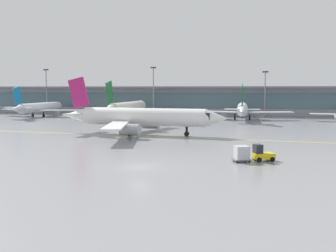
{
  "coord_description": "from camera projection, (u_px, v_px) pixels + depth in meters",
  "views": [
    {
      "loc": [
        11.13,
        -40.33,
        8.92
      ],
      "look_at": [
        -0.06,
        17.17,
        3.0
      ],
      "focal_mm": 39.85,
      "sensor_mm": 36.0,
      "label": 1
    }
  ],
  "objects": [
    {
      "name": "apron_light_mast_2",
      "position": [
        265.0,
        92.0,
        116.7
      ],
      "size": [
        1.8,
        0.36,
        14.32
      ],
      "color": "gray",
      "rests_on": "ground_plane"
    },
    {
      "name": "baggage_tug",
      "position": [
        262.0,
        154.0,
        45.83
      ],
      "size": [
        2.93,
        2.33,
        2.1
      ],
      "rotation": [
        0.0,
        0.0,
        0.36
      ],
      "color": "yellow",
      "rests_on": "ground_plane"
    },
    {
      "name": "gate_airplane_1",
      "position": [
        128.0,
        108.0,
        108.27
      ],
      "size": [
        30.73,
        33.08,
        10.96
      ],
      "rotation": [
        0.0,
        0.0,
        1.51
      ],
      "color": "silver",
      "rests_on": "ground_plane"
    },
    {
      "name": "apron_light_mast_1",
      "position": [
        153.0,
        89.0,
        121.49
      ],
      "size": [
        1.8,
        0.36,
        15.88
      ],
      "color": "gray",
      "rests_on": "ground_plane"
    },
    {
      "name": "gate_airplane_0",
      "position": [
        40.0,
        107.0,
        118.64
      ],
      "size": [
        26.86,
        28.9,
        9.57
      ],
      "rotation": [
        0.0,
        0.0,
        1.52
      ],
      "color": "silver",
      "rests_on": "ground_plane"
    },
    {
      "name": "gate_airplane_2",
      "position": [
        242.0,
        109.0,
        107.03
      ],
      "size": [
        28.36,
        30.41,
        10.1
      ],
      "rotation": [
        0.0,
        0.0,
        1.56
      ],
      "color": "silver",
      "rests_on": "ground_plane"
    },
    {
      "name": "terminal_concourse",
      "position": [
        207.0,
        100.0,
        127.47
      ],
      "size": [
        167.85,
        11.0,
        9.6
      ],
      "color": "#8C939E",
      "rests_on": "ground_plane"
    },
    {
      "name": "taxiing_regional_jet",
      "position": [
        141.0,
        117.0,
        71.75
      ],
      "size": [
        33.95,
        31.47,
        11.24
      ],
      "rotation": [
        0.0,
        0.0,
        -0.08
      ],
      "color": "white",
      "rests_on": "ground_plane"
    },
    {
      "name": "taxiway_centreline_stripe",
      "position": [
        141.0,
        136.0,
        70.02
      ],
      "size": [
        109.68,
        9.12,
        0.01
      ],
      "primitive_type": "cube",
      "rotation": [
        0.0,
        0.0,
        -0.08
      ],
      "color": "yellow",
      "rests_on": "ground_plane"
    },
    {
      "name": "apron_light_mast_0",
      "position": [
        47.0,
        89.0,
        131.45
      ],
      "size": [
        1.8,
        0.36,
        15.71
      ],
      "color": "gray",
      "rests_on": "ground_plane"
    },
    {
      "name": "ground_plane",
      "position": [
        140.0,
        167.0,
        42.4
      ],
      "size": [
        400.0,
        400.0,
        0.0
      ],
      "primitive_type": "plane",
      "color": "gray"
    },
    {
      "name": "cargo_dolly_lead",
      "position": [
        242.0,
        153.0,
        45.38
      ],
      "size": [
        2.53,
        2.24,
        1.94
      ],
      "rotation": [
        0.0,
        0.0,
        0.36
      ],
      "color": "#595B60",
      "rests_on": "ground_plane"
    }
  ]
}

